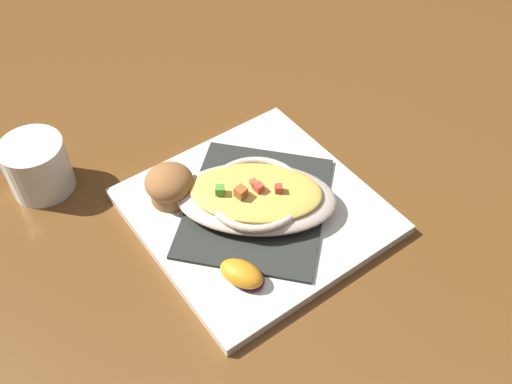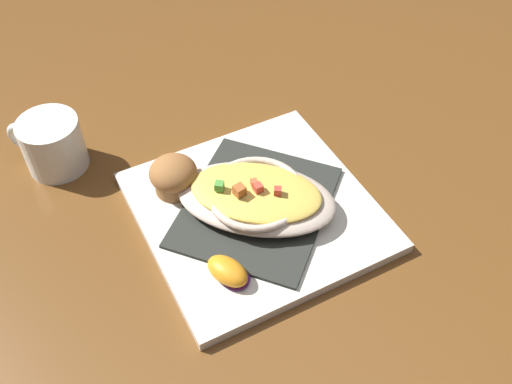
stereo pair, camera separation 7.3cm
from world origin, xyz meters
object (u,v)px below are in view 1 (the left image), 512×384
Objects in this scene: square_plate at (256,211)px; coffee_mug at (37,169)px; muffin at (170,185)px; orange_garnish at (243,274)px; gratin_dish at (256,196)px.

coffee_mug is (-0.22, -0.21, 0.03)m from square_plate.
muffin is 0.16m from orange_garnish.
square_plate is at bearing 135.88° from orange_garnish.
square_plate is 0.12m from muffin.
muffin reaches higher than orange_garnish.
gratin_dish reaches higher than square_plate.
gratin_dish is (0.00, -0.00, 0.03)m from square_plate.
muffin is (-0.08, -0.08, 0.00)m from gratin_dish.
muffin is at bearing 42.77° from coffee_mug.
orange_garnish is at bearing -44.12° from square_plate.
coffee_mug reaches higher than muffin.
coffee_mug is at bearing -137.23° from muffin.
square_plate is 4.58× the size of muffin.
coffee_mug reaches higher than gratin_dish.
muffin is at bearing -134.72° from square_plate.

